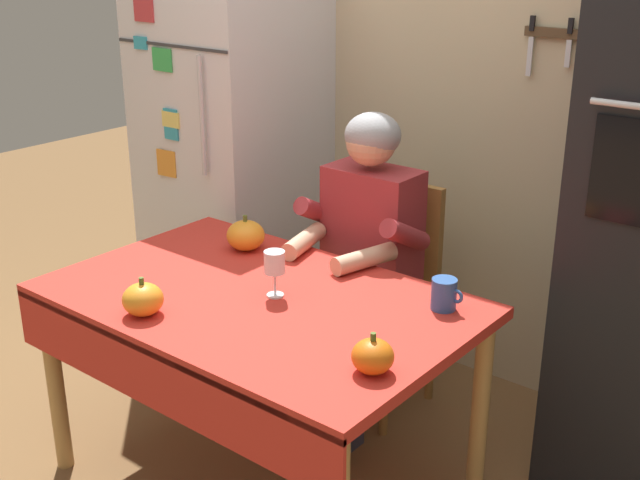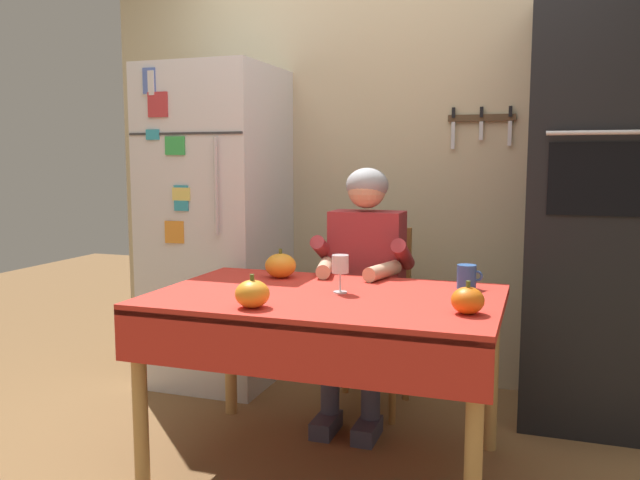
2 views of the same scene
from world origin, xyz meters
TOP-DOWN VIEW (x-y plane):
  - ground_plane at (0.00, 0.00)m, footprint 10.00×10.00m
  - back_wall_assembly at (0.05, 1.35)m, footprint 3.70×0.13m
  - refrigerator at (-0.95, 0.96)m, footprint 0.68×0.71m
  - wall_oven at (1.05, 1.00)m, footprint 0.60×0.64m
  - dining_table at (0.00, 0.08)m, footprint 1.40×0.90m
  - chair_behind_person at (-0.00, 0.87)m, footprint 0.40×0.40m
  - seated_person at (-0.00, 0.68)m, footprint 0.47×0.55m
  - coffee_mug at (0.53, 0.40)m, footprint 0.11×0.08m
  - wine_glass at (0.05, 0.13)m, footprint 0.07×0.07m
  - pumpkin_large at (-0.32, 0.38)m, footprint 0.14×0.14m
  - pumpkin_medium at (0.58, -0.07)m, footprint 0.12×0.12m
  - pumpkin_small at (-0.18, -0.23)m, footprint 0.13×0.13m

SIDE VIEW (x-z plane):
  - ground_plane at x=0.00m, z-range 0.00..0.00m
  - chair_behind_person at x=0.00m, z-range 0.05..0.98m
  - dining_table at x=0.00m, z-range 0.29..1.03m
  - seated_person at x=0.00m, z-range 0.11..1.36m
  - pumpkin_medium at x=0.58m, z-range 0.73..0.85m
  - coffee_mug at x=0.53m, z-range 0.74..0.84m
  - pumpkin_small at x=-0.18m, z-range 0.73..0.85m
  - pumpkin_large at x=-0.32m, z-range 0.73..0.86m
  - wine_glass at x=0.05m, z-range 0.77..0.93m
  - refrigerator at x=-0.95m, z-range 0.00..1.80m
  - wall_oven at x=1.05m, z-range 0.00..2.10m
  - back_wall_assembly at x=0.05m, z-range 0.00..2.60m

